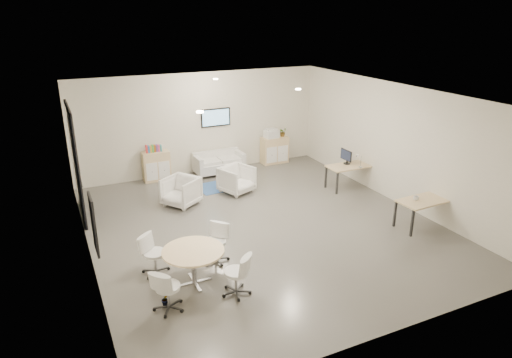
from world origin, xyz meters
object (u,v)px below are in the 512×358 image
Objects in this scene: loveseat at (219,163)px; armchair_right at (237,178)px; sideboard_right at (274,150)px; armchair_left at (181,190)px; sideboard_left at (156,166)px; desk_front at (425,202)px; desk_rear at (350,168)px; round_table at (193,254)px.

loveseat is 1.87× the size of armchair_right.
sideboard_right reaches higher than armchair_left.
sideboard_left is at bearing 148.69° from armchair_left.
armchair_left is at bearing -86.45° from sideboard_left.
sideboard_right is 0.58× the size of loveseat.
desk_front is (1.00, -5.96, 0.18)m from sideboard_right.
sideboard_left is 0.68× the size of desk_rear.
loveseat is at bearing 136.21° from desk_rear.
sideboard_right reaches higher than armchair_right.
desk_front is (4.96, -3.78, 0.21)m from armchair_left.
armchair_left is at bearing -151.22° from sideboard_right.
sideboard_right is at bearing 18.72° from armchair_right.
armchair_right is (-2.25, -1.98, -0.03)m from sideboard_right.
sideboard_left is at bearing 127.71° from desk_front.
armchair_right reaches higher than loveseat.
round_table is (-4.83, -5.98, 0.18)m from sideboard_right.
armchair_right is 0.64× the size of desk_rear.
armchair_right is 0.72× the size of round_table.
sideboard_left is 5.88m from desk_rear.
sideboard_left is 1.08× the size of armchair_right.
round_table is (-2.58, -4.00, 0.21)m from armchair_right.
sideboard_right is at bearing -0.13° from sideboard_left.
loveseat is (1.98, -0.16, -0.14)m from sideboard_left.
sideboard_left is at bearing 174.24° from loveseat.
loveseat is at bearing 102.78° from armchair_left.
round_table reaches higher than desk_front.
sideboard_right is 0.68× the size of desk_rear.
armchair_right is (-0.13, -1.82, 0.11)m from loveseat.
sideboard_right is 0.66× the size of desk_front.
desk_front is 1.17× the size of round_table.
desk_front is (3.11, -5.81, 0.31)m from loveseat.
sideboard_right is 7.69m from round_table.
round_table is (-2.71, -5.83, 0.32)m from loveseat.
desk_front is (3.25, -3.99, 0.21)m from armchair_right.
armchair_left is 3.91m from round_table.
armchair_right reaches higher than desk_front.
sideboard_left is 6.04m from round_table.
armchair_left reaches higher than loveseat.
round_table is at bearing -96.94° from sideboard_left.
armchair_right is at bearing 126.39° from desk_front.
sideboard_right reaches higher than loveseat.
desk_front is (5.10, -5.97, 0.18)m from sideboard_left.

